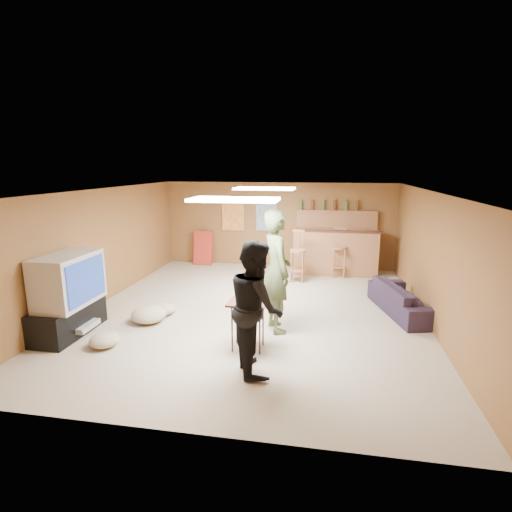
% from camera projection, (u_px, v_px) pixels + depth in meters
% --- Properties ---
extents(ground, '(7.00, 7.00, 0.00)m').
position_uv_depth(ground, '(254.00, 311.00, 7.36)').
color(ground, tan).
rests_on(ground, ground).
extents(ceiling, '(6.00, 7.00, 0.02)m').
position_uv_depth(ceiling, '(254.00, 191.00, 6.87)').
color(ceiling, silver).
rests_on(ceiling, ground).
extents(wall_back, '(6.00, 0.02, 2.20)m').
position_uv_depth(wall_back, '(278.00, 225.00, 10.47)').
color(wall_back, brown).
rests_on(wall_back, ground).
extents(wall_front, '(6.00, 0.02, 2.20)m').
position_uv_depth(wall_front, '(187.00, 331.00, 3.75)').
color(wall_front, brown).
rests_on(wall_front, ground).
extents(wall_left, '(0.02, 7.00, 2.20)m').
position_uv_depth(wall_left, '(100.00, 247.00, 7.62)').
color(wall_left, brown).
rests_on(wall_left, ground).
extents(wall_right, '(0.02, 7.00, 2.20)m').
position_uv_depth(wall_right, '(432.00, 260.00, 6.60)').
color(wall_right, brown).
rests_on(wall_right, ground).
extents(tv_stand, '(0.55, 1.30, 0.50)m').
position_uv_depth(tv_stand, '(69.00, 319.00, 6.32)').
color(tv_stand, black).
rests_on(tv_stand, ground).
extents(dvd_box, '(0.35, 0.50, 0.08)m').
position_uv_depth(dvd_box, '(82.00, 326.00, 6.31)').
color(dvd_box, '#B2B2B7').
rests_on(dvd_box, tv_stand).
extents(tv_body, '(0.60, 1.10, 0.80)m').
position_uv_depth(tv_body, '(68.00, 280.00, 6.17)').
color(tv_body, '#B2B2B7').
rests_on(tv_body, tv_stand).
extents(tv_screen, '(0.02, 0.95, 0.65)m').
position_uv_depth(tv_screen, '(87.00, 281.00, 6.11)').
color(tv_screen, navy).
rests_on(tv_screen, tv_body).
extents(bar_counter, '(2.00, 0.60, 1.10)m').
position_uv_depth(bar_counter, '(335.00, 252.00, 9.81)').
color(bar_counter, '#945A35').
rests_on(bar_counter, ground).
extents(bar_lip, '(2.10, 0.12, 0.05)m').
position_uv_depth(bar_lip, '(337.00, 231.00, 9.45)').
color(bar_lip, '#3B1D13').
rests_on(bar_lip, bar_counter).
extents(bar_shelf, '(2.00, 0.18, 0.05)m').
position_uv_depth(bar_shelf, '(337.00, 211.00, 10.03)').
color(bar_shelf, '#945A35').
rests_on(bar_shelf, bar_backing).
extents(bar_backing, '(2.00, 0.14, 0.60)m').
position_uv_depth(bar_backing, '(336.00, 223.00, 10.12)').
color(bar_backing, '#945A35').
rests_on(bar_backing, bar_counter).
extents(poster_left, '(0.60, 0.03, 0.85)m').
position_uv_depth(poster_left, '(233.00, 215.00, 10.58)').
color(poster_left, '#BF3F26').
rests_on(poster_left, wall_back).
extents(poster_right, '(0.55, 0.03, 0.80)m').
position_uv_depth(poster_right, '(266.00, 215.00, 10.43)').
color(poster_right, '#334C99').
rests_on(poster_right, wall_back).
extents(folding_chair_stack, '(0.50, 0.26, 0.91)m').
position_uv_depth(folding_chair_stack, '(203.00, 248.00, 10.77)').
color(folding_chair_stack, red).
rests_on(folding_chair_stack, ground).
extents(ceiling_panel_front, '(1.20, 0.60, 0.04)m').
position_uv_depth(ceiling_panel_front, '(234.00, 200.00, 5.43)').
color(ceiling_panel_front, white).
rests_on(ceiling_panel_front, ceiling).
extents(ceiling_panel_back, '(1.20, 0.60, 0.04)m').
position_uv_depth(ceiling_panel_back, '(265.00, 189.00, 8.03)').
color(ceiling_panel_back, white).
rests_on(ceiling_panel_back, ceiling).
extents(person_olive, '(0.73, 0.85, 1.97)m').
position_uv_depth(person_olive, '(277.00, 271.00, 6.33)').
color(person_olive, '#4C5C35').
rests_on(person_olive, ground).
extents(person_black, '(0.92, 1.02, 1.73)m').
position_uv_depth(person_black, '(256.00, 307.00, 5.08)').
color(person_black, black).
rests_on(person_black, ground).
extents(sofa, '(1.15, 1.94, 0.53)m').
position_uv_depth(sofa, '(405.00, 299.00, 7.22)').
color(sofa, black).
rests_on(sofa, ground).
extents(tray_table, '(0.57, 0.46, 0.72)m').
position_uv_depth(tray_table, '(248.00, 325.00, 5.78)').
color(tray_table, '#3B1D13').
rests_on(tray_table, ground).
extents(cup_red_near, '(0.11, 0.11, 0.12)m').
position_uv_depth(cup_red_near, '(241.00, 296.00, 5.75)').
color(cup_red_near, red).
rests_on(cup_red_near, tray_table).
extents(cup_red_far, '(0.08, 0.08, 0.11)m').
position_uv_depth(cup_red_far, '(250.00, 300.00, 5.60)').
color(cup_red_far, red).
rests_on(cup_red_far, tray_table).
extents(cup_blue, '(0.11, 0.11, 0.11)m').
position_uv_depth(cup_blue, '(258.00, 296.00, 5.78)').
color(cup_blue, navy).
rests_on(cup_blue, tray_table).
extents(bar_stool_left, '(0.41, 0.41, 1.13)m').
position_uv_depth(bar_stool_left, '(298.00, 257.00, 9.15)').
color(bar_stool_left, '#945A35').
rests_on(bar_stool_left, ground).
extents(bar_stool_right, '(0.42, 0.42, 1.09)m').
position_uv_depth(bar_stool_right, '(339.00, 255.00, 9.51)').
color(bar_stool_right, '#945A35').
rests_on(bar_stool_right, ground).
extents(cushion_near_tv, '(0.78, 0.78, 0.27)m').
position_uv_depth(cushion_near_tv, '(149.00, 314.00, 6.83)').
color(cushion_near_tv, tan).
rests_on(cushion_near_tv, ground).
extents(cushion_mid, '(0.56, 0.56, 0.20)m').
position_uv_depth(cushion_mid, '(163.00, 309.00, 7.18)').
color(cushion_mid, tan).
rests_on(cushion_mid, ground).
extents(cushion_far, '(0.57, 0.57, 0.20)m').
position_uv_depth(cushion_far, '(104.00, 340.00, 5.90)').
color(cushion_far, tan).
rests_on(cushion_far, ground).
extents(bottle_row, '(1.48, 0.08, 0.26)m').
position_uv_depth(bottle_row, '(329.00, 205.00, 10.01)').
color(bottle_row, '#3F7233').
rests_on(bottle_row, bar_shelf).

